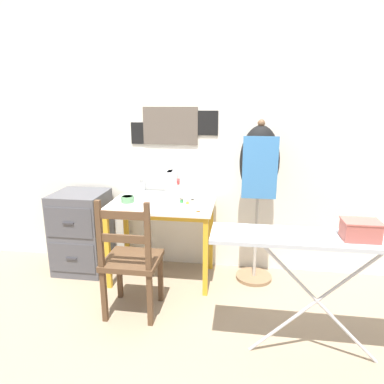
% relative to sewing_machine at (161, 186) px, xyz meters
% --- Properties ---
extents(ground_plane, '(14.00, 14.00, 0.00)m').
position_rel_sewing_machine_xyz_m(ground_plane, '(0.02, -0.39, -0.83)').
color(ground_plane, gray).
extents(wall_back, '(10.00, 0.07, 2.55)m').
position_rel_sewing_machine_xyz_m(wall_back, '(0.02, 0.23, 0.44)').
color(wall_back, silver).
rests_on(wall_back, ground_plane).
extents(sewing_table, '(0.91, 0.56, 0.70)m').
position_rel_sewing_machine_xyz_m(sewing_table, '(0.02, -0.13, -0.23)').
color(sewing_table, silver).
rests_on(sewing_table, ground_plane).
extents(sewing_machine, '(0.35, 0.17, 0.29)m').
position_rel_sewing_machine_xyz_m(sewing_machine, '(0.00, 0.00, 0.00)').
color(sewing_machine, white).
rests_on(sewing_machine, sewing_table).
extents(fabric_bowl, '(0.12, 0.12, 0.06)m').
position_rel_sewing_machine_xyz_m(fabric_bowl, '(-0.28, -0.12, -0.10)').
color(fabric_bowl, '#56895B').
rests_on(fabric_bowl, sewing_table).
extents(scissors, '(0.11, 0.09, 0.01)m').
position_rel_sewing_machine_xyz_m(scissors, '(0.39, -0.28, -0.12)').
color(scissors, silver).
rests_on(scissors, sewing_table).
extents(thread_spool_near_machine, '(0.04, 0.04, 0.04)m').
position_rel_sewing_machine_xyz_m(thread_spool_near_machine, '(0.19, -0.07, -0.11)').
color(thread_spool_near_machine, green).
rests_on(thread_spool_near_machine, sewing_table).
extents(thread_spool_mid_table, '(0.03, 0.03, 0.03)m').
position_rel_sewing_machine_xyz_m(thread_spool_mid_table, '(0.25, -0.11, -0.11)').
color(thread_spool_mid_table, yellow).
rests_on(thread_spool_mid_table, sewing_table).
extents(thread_spool_far_edge, '(0.04, 0.04, 0.04)m').
position_rel_sewing_machine_xyz_m(thread_spool_far_edge, '(0.29, -0.09, -0.11)').
color(thread_spool_far_edge, silver).
rests_on(thread_spool_far_edge, sewing_table).
extents(wooden_chair, '(0.40, 0.38, 0.92)m').
position_rel_sewing_machine_xyz_m(wooden_chair, '(-0.08, -0.67, -0.40)').
color(wooden_chair, '#513823').
rests_on(wooden_chair, ground_plane).
extents(filing_cabinet, '(0.46, 0.46, 0.75)m').
position_rel_sewing_machine_xyz_m(filing_cabinet, '(-0.76, -0.05, -0.45)').
color(filing_cabinet, '#4C4C51').
rests_on(filing_cabinet, ground_plane).
extents(dress_form, '(0.33, 0.32, 1.42)m').
position_rel_sewing_machine_xyz_m(dress_form, '(0.84, -0.02, 0.17)').
color(dress_form, '#846647').
rests_on(dress_form, ground_plane).
extents(ironing_board, '(1.29, 0.31, 0.81)m').
position_rel_sewing_machine_xyz_m(ironing_board, '(1.18, -0.96, -0.07)').
color(ironing_board, '#ADB2B7').
rests_on(ironing_board, ground_plane).
extents(storage_box, '(0.20, 0.15, 0.11)m').
position_rel_sewing_machine_xyz_m(storage_box, '(1.37, -0.98, 0.03)').
color(storage_box, '#AD564C').
rests_on(storage_box, ironing_board).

